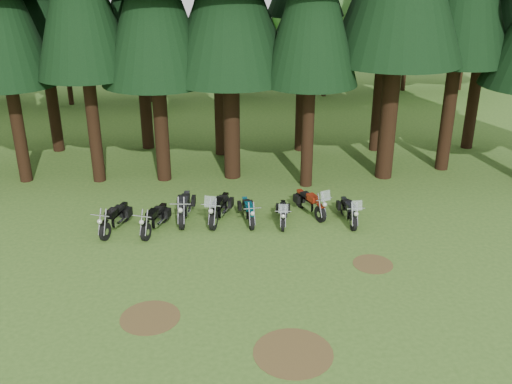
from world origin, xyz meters
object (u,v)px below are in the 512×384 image
motorcycle_0 (115,219)px  motorcycle_3 (219,209)px  motorcycle_2 (185,208)px  motorcycle_4 (248,212)px  motorcycle_1 (155,220)px  motorcycle_5 (283,214)px  motorcycle_6 (310,204)px  motorcycle_7 (349,212)px

motorcycle_0 → motorcycle_3: size_ratio=0.93×
motorcycle_2 → motorcycle_4: bearing=-4.0°
motorcycle_0 → motorcycle_1: size_ratio=1.03×
motorcycle_0 → motorcycle_1: 1.56m
motorcycle_0 → motorcycle_4: bearing=22.8°
motorcycle_5 → motorcycle_0: bearing=-172.2°
motorcycle_6 → motorcycle_3: bearing=163.2°
motorcycle_1 → motorcycle_4: bearing=28.3°
motorcycle_0 → motorcycle_4: 5.23m
motorcycle_4 → motorcycle_5: motorcycle_5 is taller
motorcycle_3 → motorcycle_4: (1.14, -0.18, -0.08)m
motorcycle_2 → motorcycle_6: bearing=5.7°
motorcycle_0 → motorcycle_6: bearing=24.8°
motorcycle_1 → motorcycle_3: motorcycle_3 is taller
motorcycle_4 → motorcycle_7: 4.04m
motorcycle_3 → motorcycle_7: 5.19m
motorcycle_7 → motorcycle_3: bearing=172.1°
motorcycle_0 → motorcycle_2: bearing=34.9°
motorcycle_7 → motorcycle_6: bearing=147.0°
motorcycle_1 → motorcycle_4: size_ratio=1.04×
motorcycle_2 → motorcycle_5: size_ratio=1.24×
motorcycle_6 → motorcycle_7: (1.40, -0.87, -0.03)m
motorcycle_2 → motorcycle_5: bearing=-5.1°
motorcycle_4 → motorcycle_7: size_ratio=0.96×
motorcycle_3 → motorcycle_4: motorcycle_3 is taller
motorcycle_4 → motorcycle_3: bearing=165.6°
motorcycle_6 → motorcycle_2: bearing=159.3°
motorcycle_2 → motorcycle_5: (3.92, -0.74, -0.09)m
motorcycle_1 → motorcycle_6: 6.36m
motorcycle_4 → motorcycle_5: bearing=-18.3°
motorcycle_0 → motorcycle_5: motorcycle_5 is taller
motorcycle_6 → motorcycle_0: bearing=164.8°
motorcycle_5 → motorcycle_7: 2.64m
motorcycle_0 → motorcycle_6: motorcycle_6 is taller
motorcycle_2 → motorcycle_1: bearing=-134.6°
motorcycle_0 → motorcycle_3: motorcycle_3 is taller
motorcycle_0 → motorcycle_7: size_ratio=1.03×
motorcycle_0 → motorcycle_6: (7.84, 0.77, 0.00)m
motorcycle_1 → motorcycle_2: size_ratio=0.89×
motorcycle_3 → motorcycle_5: motorcycle_3 is taller
motorcycle_5 → motorcycle_1: bearing=-170.0°
motorcycle_2 → motorcycle_3: motorcycle_3 is taller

